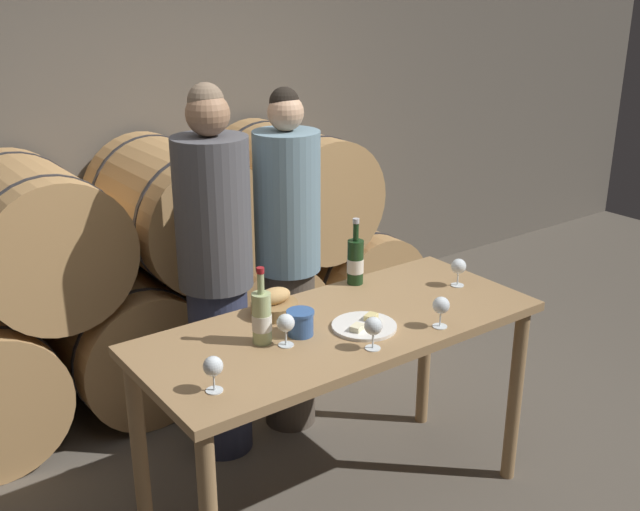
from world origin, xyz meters
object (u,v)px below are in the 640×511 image
Objects in this scene: person_left at (216,276)px; wine_glass_right at (441,306)px; wine_bottle_red at (355,261)px; blue_crock at (300,322)px; wine_glass_left at (286,324)px; wine_glass_far_right at (458,267)px; wine_glass_center at (373,327)px; person_right at (288,263)px; tasting_table at (340,350)px; wine_glass_far_left at (213,367)px; wine_bottle_white at (262,317)px; bread_basket at (274,305)px; cheese_plate at (364,326)px.

wine_glass_right is at bearing -63.86° from person_left.
blue_crock is at bearing -150.12° from wine_bottle_red.
wine_glass_far_right is at bearing 2.33° from wine_glass_left.
wine_glass_center is (0.15, -0.26, 0.03)m from blue_crock.
person_left is at bearing 179.99° from person_right.
tasting_table is 0.73m from wine_glass_far_left.
wine_glass_far_left is 1.00× the size of wine_glass_left.
wine_bottle_white is at bearing 33.34° from wine_glass_far_left.
wine_bottle_red reaches higher than wine_glass_left.
wine_bottle_red is 0.66m from wine_glass_center.
person_right reaches higher than tasting_table.
bread_basket is 1.53× the size of wine_glass_left.
wine_bottle_red is 0.56m from wine_glass_right.
wine_glass_far_right is (0.84, -0.23, 0.05)m from bread_basket.
wine_glass_far_right is at bearing -14.94° from bread_basket.
blue_crock is 0.22m from bread_basket.
wine_bottle_red is at bearing 55.82° from cheese_plate.
person_right is 8.88× the size of bread_basket.
person_left reaches higher than tasting_table.
wine_glass_center is (-0.09, -0.16, 0.08)m from cheese_plate.
wine_glass_center is (0.63, -0.08, 0.00)m from wine_glass_far_left.
wine_bottle_red reaches higher than wine_glass_right.
wine_glass_far_right is (1.35, 0.18, 0.00)m from wine_glass_far_left.
wine_glass_center is at bearing -59.55° from blue_crock.
wine_glass_far_right is (0.96, 0.04, 0.00)m from wine_glass_left.
wine_glass_left is at bearing -155.87° from blue_crock.
person_right is 13.57× the size of wine_glass_left.
wine_bottle_red is 0.48m from cheese_plate.
wine_glass_center is (-0.35, -0.55, -0.02)m from wine_bottle_red.
wine_glass_left is (-0.11, -0.75, 0.07)m from person_left.
cheese_plate is at bearing -124.18° from wine_bottle_red.
person_right is at bearing 59.67° from blue_crock.
blue_crock reaches higher than cheese_plate.
wine_bottle_white is 2.38× the size of wine_glass_far_left.
bread_basket is 0.88m from wine_glass_far_right.
cheese_plate is (0.05, -0.09, 0.13)m from tasting_table.
person_left is 0.70m from wine_bottle_white.
wine_bottle_white is (-0.17, -0.68, 0.09)m from person_left.
person_left is at bearing 104.21° from tasting_table.
wine_bottle_red is 0.69m from wine_glass_left.
person_left reaches higher than person_right.
person_left reaches higher than wine_bottle_white.
wine_glass_center is (0.31, -0.29, -0.01)m from wine_bottle_white.
wine_bottle_white is at bearing -130.16° from person_right.
wine_glass_far_right is at bearing 8.73° from cheese_plate.
person_left is 13.95× the size of wine_glass_far_right.
wine_bottle_red is at bearing -77.49° from person_right.
tasting_table is 5.42× the size of wine_bottle_red.
wine_glass_left is at bearing 139.18° from wine_glass_center.
tasting_table is 0.76m from person_right.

